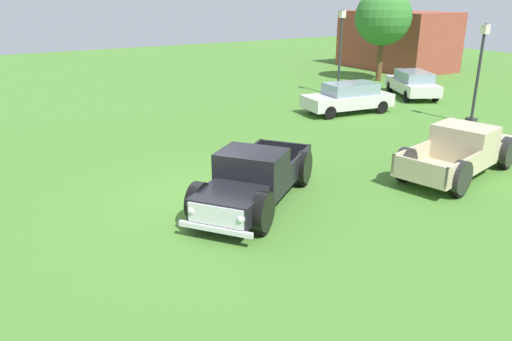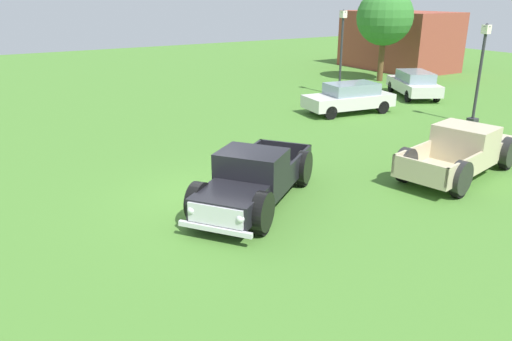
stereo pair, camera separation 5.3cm
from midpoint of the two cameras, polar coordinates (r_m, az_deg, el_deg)
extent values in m
plane|color=#477A2D|center=(13.63, -5.10, -3.20)|extent=(80.00, 80.00, 0.00)
cube|color=black|center=(11.65, -3.18, -3.77)|extent=(2.10, 2.10, 0.55)
cube|color=silver|center=(11.03, -4.83, -5.25)|extent=(1.13, 0.86, 0.46)
sphere|color=silver|center=(10.80, -1.89, -5.59)|extent=(0.20, 0.20, 0.20)
sphere|color=silver|center=(11.29, -7.55, -4.58)|extent=(0.20, 0.20, 0.20)
cube|color=black|center=(12.73, -0.61, -0.22)|extent=(2.10, 2.03, 1.14)
cube|color=#8C9EA8|center=(12.12, -1.69, -0.01)|extent=(1.18, 0.89, 0.50)
cube|color=black|center=(14.39, 1.92, -0.03)|extent=(2.58, 2.66, 0.10)
cube|color=black|center=(14.06, 4.97, 0.81)|extent=(1.31, 1.72, 0.55)
cube|color=black|center=(14.55, -1.00, 1.56)|extent=(1.31, 1.72, 0.55)
cube|color=black|center=(15.19, 3.21, 2.32)|extent=(1.38, 1.05, 0.55)
cylinder|color=black|center=(11.47, 0.66, -5.64)|extent=(0.63, 0.74, 0.75)
cylinder|color=#B7B7BC|center=(11.47, 0.71, -5.65)|extent=(0.37, 0.38, 0.30)
cylinder|color=black|center=(11.39, 0.67, -4.77)|extent=(0.79, 0.93, 0.95)
cylinder|color=black|center=(12.11, -6.76, -4.36)|extent=(0.63, 0.74, 0.75)
cylinder|color=#B7B7BC|center=(12.11, -6.80, -4.35)|extent=(0.37, 0.38, 0.30)
cylinder|color=black|center=(12.03, -6.79, -3.53)|extent=(0.79, 0.93, 0.95)
cylinder|color=black|center=(14.39, 5.38, -0.31)|extent=(0.63, 0.74, 0.75)
cylinder|color=#B7B7BC|center=(14.39, 5.42, -0.32)|extent=(0.37, 0.38, 0.30)
cylinder|color=black|center=(14.33, 5.41, 0.40)|extent=(0.79, 0.93, 0.95)
cylinder|color=black|center=(14.91, -0.78, 0.49)|extent=(0.63, 0.74, 0.75)
cylinder|color=#B7B7BC|center=(14.91, -0.82, 0.50)|extent=(0.37, 0.38, 0.30)
cylinder|color=black|center=(14.85, -0.78, 1.19)|extent=(0.79, 0.93, 0.95)
cube|color=silver|center=(11.13, -4.87, -6.78)|extent=(1.51, 1.16, 0.12)
cube|color=#C6B793|center=(17.79, 24.50, 2.82)|extent=(1.79, 1.78, 0.55)
cube|color=silver|center=(18.49, 25.41, 3.27)|extent=(1.34, 0.35, 0.46)
sphere|color=silver|center=(18.67, 23.69, 3.76)|extent=(0.20, 0.20, 0.20)
sphere|color=silver|center=(18.27, 27.14, 2.92)|extent=(0.20, 0.20, 0.20)
cube|color=#C6B793|center=(16.46, 22.79, 2.88)|extent=(1.90, 1.62, 1.14)
cube|color=#8C9EA8|center=(16.94, 23.75, 4.09)|extent=(1.41, 0.34, 0.50)
cube|color=#C6B793|center=(15.13, 19.92, -0.24)|extent=(2.07, 2.39, 0.10)
cube|color=#C6B793|center=(15.36, 17.44, 1.62)|extent=(0.52, 2.06, 0.55)
cube|color=#C6B793|center=(14.73, 22.79, 0.19)|extent=(0.52, 2.06, 0.55)
cube|color=#C6B793|center=(14.16, 18.23, 0.01)|extent=(1.64, 0.43, 0.55)
cylinder|color=black|center=(18.16, 21.97, 2.59)|extent=(0.37, 0.79, 0.76)
cylinder|color=#B7B7BC|center=(18.16, 21.94, 2.60)|extent=(0.30, 0.35, 0.30)
cylinder|color=black|center=(18.11, 22.04, 3.17)|extent=(0.47, 0.99, 0.96)
cylinder|color=black|center=(17.60, 26.86, 1.35)|extent=(0.37, 0.79, 0.76)
cylinder|color=#B7B7BC|center=(17.60, 26.89, 1.34)|extent=(0.30, 0.35, 0.30)
cylinder|color=black|center=(17.55, 26.96, 1.94)|extent=(0.47, 0.99, 0.96)
cylinder|color=black|center=(15.29, 16.70, 0.13)|extent=(0.37, 0.79, 0.76)
cylinder|color=#B7B7BC|center=(15.29, 16.67, 0.14)|extent=(0.30, 0.35, 0.30)
cylinder|color=black|center=(15.22, 16.77, 0.81)|extent=(0.47, 0.99, 0.96)
cylinder|color=black|center=(14.61, 22.36, -1.46)|extent=(0.37, 0.79, 0.76)
cylinder|color=#B7B7BC|center=(14.61, 22.39, -1.47)|extent=(0.30, 0.35, 0.30)
cylinder|color=black|center=(14.55, 22.45, -0.76)|extent=(0.47, 0.99, 0.96)
cube|color=silver|center=(18.60, 25.31, 2.38)|extent=(1.80, 0.48, 0.12)
cube|color=silver|center=(23.65, 10.44, 7.96)|extent=(2.28, 4.36, 0.57)
cube|color=#7F939E|center=(23.62, 10.82, 9.28)|extent=(1.75, 2.51, 0.52)
cylinder|color=black|center=(22.33, 8.44, 6.64)|extent=(0.27, 0.63, 0.61)
cylinder|color=black|center=(23.59, 6.49, 7.43)|extent=(0.27, 0.63, 0.61)
cylinder|color=black|center=(23.93, 14.25, 7.12)|extent=(0.27, 0.63, 0.61)
cylinder|color=black|center=(25.11, 12.15, 7.87)|extent=(0.27, 0.63, 0.61)
cube|color=silver|center=(28.39, 17.54, 9.32)|extent=(4.44, 3.46, 0.56)
cube|color=#7F939E|center=(28.18, 17.75, 10.35)|extent=(2.71, 2.36, 0.52)
cylinder|color=black|center=(29.49, 15.15, 9.36)|extent=(0.62, 0.45, 0.60)
cylinder|color=black|center=(30.00, 17.92, 9.26)|extent=(0.62, 0.45, 0.60)
cylinder|color=black|center=(26.88, 17.00, 8.22)|extent=(0.62, 0.45, 0.60)
cylinder|color=black|center=(27.44, 19.97, 8.12)|extent=(0.62, 0.45, 0.60)
cube|color=#2D2D33|center=(23.32, 23.55, 5.31)|extent=(0.36, 0.36, 0.25)
cylinder|color=#2D2D33|center=(22.97, 24.19, 9.83)|extent=(0.12, 0.12, 3.50)
cube|color=#F2EACC|center=(22.77, 24.89, 14.60)|extent=(0.28, 0.28, 0.36)
cone|color=#2D2D33|center=(22.76, 24.96, 15.05)|extent=(0.32, 0.32, 0.14)
cube|color=#2D2D33|center=(27.85, 9.37, 8.82)|extent=(0.36, 0.36, 0.25)
cylinder|color=#2D2D33|center=(27.54, 9.61, 13.00)|extent=(0.12, 0.12, 3.85)
cube|color=#F2EACC|center=(27.38, 9.87, 17.37)|extent=(0.28, 0.28, 0.36)
cone|color=#2D2D33|center=(27.37, 9.90, 17.75)|extent=(0.32, 0.32, 0.14)
cylinder|color=brown|center=(33.03, 14.06, 12.29)|extent=(0.36, 0.36, 2.63)
sphere|color=#33752D|center=(32.82, 14.45, 16.82)|extent=(3.46, 3.46, 3.46)
cube|color=brown|center=(38.94, 15.93, 14.27)|extent=(7.99, 4.69, 4.08)
camera|label=1|loc=(0.03, -90.12, -0.04)|focal=34.61mm
camera|label=2|loc=(0.03, 89.88, 0.04)|focal=34.61mm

